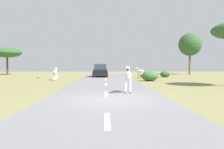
{
  "coord_description": "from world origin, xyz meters",
  "views": [
    {
      "loc": [
        -0.22,
        -10.46,
        1.67
      ],
      "look_at": [
        0.4,
        10.39,
        0.77
      ],
      "focal_mm": 36.1,
      "sensor_mm": 36.0,
      "label": 1
    }
  ],
  "objects_px": {
    "zebra_1": "(55,72)",
    "bush_1": "(165,74)",
    "zebra_0": "(128,77)",
    "bush_0": "(150,76)",
    "tree_3": "(7,53)",
    "zebra_2": "(140,72)",
    "rock_1": "(38,77)",
    "rock_2": "(143,75)",
    "car_0": "(101,71)",
    "tree_0": "(190,45)"
  },
  "relations": [
    {
      "from": "zebra_0",
      "to": "bush_1",
      "type": "bearing_deg",
      "value": -105.53
    },
    {
      "from": "zebra_2",
      "to": "bush_1",
      "type": "xyz_separation_m",
      "value": [
        3.77,
        2.38,
        -0.43
      ]
    },
    {
      "from": "car_0",
      "to": "tree_3",
      "type": "height_order",
      "value": "tree_3"
    },
    {
      "from": "zebra_1",
      "to": "rock_2",
      "type": "height_order",
      "value": "zebra_1"
    },
    {
      "from": "zebra_1",
      "to": "zebra_2",
      "type": "bearing_deg",
      "value": 18.73
    },
    {
      "from": "bush_1",
      "to": "rock_1",
      "type": "height_order",
      "value": "bush_1"
    },
    {
      "from": "zebra_1",
      "to": "bush_1",
      "type": "relative_size",
      "value": 1.12
    },
    {
      "from": "tree_3",
      "to": "rock_1",
      "type": "distance_m",
      "value": 13.13
    },
    {
      "from": "bush_1",
      "to": "rock_2",
      "type": "xyz_separation_m",
      "value": [
        -2.98,
        0.34,
        -0.14
      ]
    },
    {
      "from": "car_0",
      "to": "zebra_1",
      "type": "bearing_deg",
      "value": 54.49
    },
    {
      "from": "zebra_1",
      "to": "rock_2",
      "type": "relative_size",
      "value": 1.8
    },
    {
      "from": "car_0",
      "to": "tree_0",
      "type": "xyz_separation_m",
      "value": [
        15.3,
        7.67,
        4.31
      ]
    },
    {
      "from": "zebra_0",
      "to": "tree_0",
      "type": "distance_m",
      "value": 29.18
    },
    {
      "from": "car_0",
      "to": "tree_0",
      "type": "bearing_deg",
      "value": -152.77
    },
    {
      "from": "zebra_2",
      "to": "bush_1",
      "type": "bearing_deg",
      "value": -16.93
    },
    {
      "from": "zebra_0",
      "to": "bush_1",
      "type": "distance_m",
      "value": 18.35
    },
    {
      "from": "bush_1",
      "to": "zebra_2",
      "type": "bearing_deg",
      "value": -147.79
    },
    {
      "from": "zebra_1",
      "to": "rock_1",
      "type": "distance_m",
      "value": 5.46
    },
    {
      "from": "tree_0",
      "to": "bush_1",
      "type": "relative_size",
      "value": 5.33
    },
    {
      "from": "rock_2",
      "to": "zebra_1",
      "type": "bearing_deg",
      "value": -150.35
    },
    {
      "from": "rock_2",
      "to": "zebra_2",
      "type": "bearing_deg",
      "value": -106.22
    },
    {
      "from": "zebra_0",
      "to": "rock_2",
      "type": "bearing_deg",
      "value": -96.15
    },
    {
      "from": "car_0",
      "to": "rock_1",
      "type": "relative_size",
      "value": 11.09
    },
    {
      "from": "tree_0",
      "to": "rock_1",
      "type": "height_order",
      "value": "tree_0"
    },
    {
      "from": "zebra_1",
      "to": "zebra_2",
      "type": "distance_m",
      "value": 10.23
    },
    {
      "from": "zebra_2",
      "to": "rock_2",
      "type": "height_order",
      "value": "zebra_2"
    },
    {
      "from": "zebra_1",
      "to": "car_0",
      "type": "height_order",
      "value": "car_0"
    },
    {
      "from": "zebra_0",
      "to": "tree_3",
      "type": "distance_m",
      "value": 31.33
    },
    {
      "from": "rock_2",
      "to": "rock_1",
      "type": "bearing_deg",
      "value": -173.45
    },
    {
      "from": "zebra_1",
      "to": "rock_1",
      "type": "height_order",
      "value": "zebra_1"
    },
    {
      "from": "car_0",
      "to": "tree_3",
      "type": "bearing_deg",
      "value": -24.96
    },
    {
      "from": "zebra_0",
      "to": "rock_2",
      "type": "distance_m",
      "value": 17.81
    },
    {
      "from": "bush_1",
      "to": "tree_0",
      "type": "bearing_deg",
      "value": 52.42
    },
    {
      "from": "tree_3",
      "to": "rock_2",
      "type": "distance_m",
      "value": 23.4
    },
    {
      "from": "tree_3",
      "to": "bush_0",
      "type": "bearing_deg",
      "value": -36.23
    },
    {
      "from": "bush_1",
      "to": "rock_2",
      "type": "distance_m",
      "value": 3.01
    },
    {
      "from": "zebra_0",
      "to": "rock_1",
      "type": "height_order",
      "value": "zebra_0"
    },
    {
      "from": "bush_0",
      "to": "bush_1",
      "type": "xyz_separation_m",
      "value": [
        3.46,
        7.01,
        -0.11
      ]
    },
    {
      "from": "bush_0",
      "to": "rock_2",
      "type": "height_order",
      "value": "bush_0"
    },
    {
      "from": "car_0",
      "to": "bush_1",
      "type": "relative_size",
      "value": 3.26
    },
    {
      "from": "car_0",
      "to": "bush_0",
      "type": "height_order",
      "value": "car_0"
    },
    {
      "from": "zebra_0",
      "to": "bush_0",
      "type": "relative_size",
      "value": 0.97
    },
    {
      "from": "zebra_0",
      "to": "zebra_2",
      "type": "bearing_deg",
      "value": -95.39
    },
    {
      "from": "zebra_1",
      "to": "car_0",
      "type": "bearing_deg",
      "value": 54.06
    },
    {
      "from": "zebra_2",
      "to": "tree_3",
      "type": "height_order",
      "value": "tree_3"
    },
    {
      "from": "tree_0",
      "to": "tree_3",
      "type": "bearing_deg",
      "value": -179.9
    },
    {
      "from": "rock_1",
      "to": "rock_2",
      "type": "xyz_separation_m",
      "value": [
        13.62,
        1.56,
        0.16
      ]
    },
    {
      "from": "zebra_2",
      "to": "bush_1",
      "type": "relative_size",
      "value": 1.04
    },
    {
      "from": "car_0",
      "to": "zebra_0",
      "type": "bearing_deg",
      "value": 96.89
    },
    {
      "from": "zebra_2",
      "to": "tree_3",
      "type": "xyz_separation_m",
      "value": [
        -20.87,
        10.89,
        2.89
      ]
    }
  ]
}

